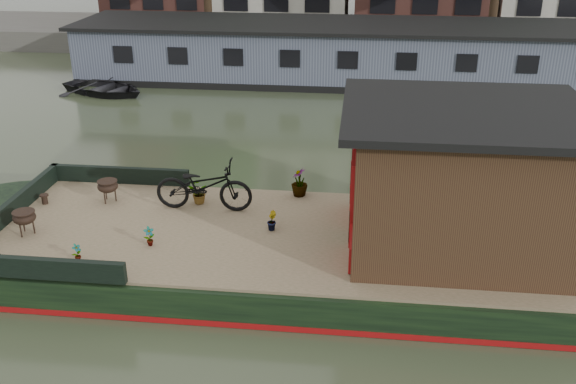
# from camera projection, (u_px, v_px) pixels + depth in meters

# --- Properties ---
(ground) EXTENTS (120.00, 120.00, 0.00)m
(ground) POSITION_uv_depth(u_px,v_px,m) (326.00, 268.00, 11.64)
(ground) COLOR #323D27
(ground) RESTS_ON ground
(houseboat_hull) EXTENTS (14.01, 4.02, 0.60)m
(houseboat_hull) POSITION_uv_depth(u_px,v_px,m) (253.00, 250.00, 11.67)
(houseboat_hull) COLOR black
(houseboat_hull) RESTS_ON ground
(houseboat_deck) EXTENTS (11.80, 3.80, 0.05)m
(houseboat_deck) POSITION_uv_depth(u_px,v_px,m) (327.00, 237.00, 11.39)
(houseboat_deck) COLOR #94795B
(houseboat_deck) RESTS_ON houseboat_hull
(bow_bulwark) EXTENTS (3.00, 4.00, 0.35)m
(bow_bulwark) POSITION_uv_depth(u_px,v_px,m) (53.00, 213.00, 11.84)
(bow_bulwark) COLOR black
(bow_bulwark) RESTS_ON houseboat_deck
(cabin) EXTENTS (4.00, 3.50, 2.42)m
(cabin) POSITION_uv_depth(u_px,v_px,m) (460.00, 178.00, 10.65)
(cabin) COLOR black
(cabin) RESTS_ON houseboat_deck
(bicycle) EXTENTS (1.87, 0.66, 0.98)m
(bicycle) POSITION_uv_depth(u_px,v_px,m) (204.00, 186.00, 12.20)
(bicycle) COLOR black
(bicycle) RESTS_ON houseboat_deck
(potted_plant_a) EXTENTS (0.23, 0.21, 0.35)m
(potted_plant_a) POSITION_uv_depth(u_px,v_px,m) (149.00, 236.00, 10.99)
(potted_plant_a) COLOR #9D442D
(potted_plant_a) RESTS_ON houseboat_deck
(potted_plant_b) EXTENTS (0.20, 0.23, 0.36)m
(potted_plant_b) POSITION_uv_depth(u_px,v_px,m) (272.00, 221.00, 11.54)
(potted_plant_b) COLOR brown
(potted_plant_b) RESTS_ON houseboat_deck
(potted_plant_c) EXTENTS (0.43, 0.38, 0.43)m
(potted_plant_c) POSITION_uv_depth(u_px,v_px,m) (198.00, 193.00, 12.56)
(potted_plant_c) COLOR brown
(potted_plant_c) RESTS_ON houseboat_deck
(potted_plant_d) EXTENTS (0.34, 0.34, 0.59)m
(potted_plant_d) POSITION_uv_depth(u_px,v_px,m) (299.00, 182.00, 12.87)
(potted_plant_d) COLOR #935C28
(potted_plant_d) RESTS_ON houseboat_deck
(potted_plant_e) EXTENTS (0.17, 0.20, 0.32)m
(potted_plant_e) POSITION_uv_depth(u_px,v_px,m) (77.00, 253.00, 10.51)
(potted_plant_e) COLOR #A43F30
(potted_plant_e) RESTS_ON houseboat_deck
(brazier_front) EXTENTS (0.43, 0.43, 0.44)m
(brazier_front) POSITION_uv_depth(u_px,v_px,m) (25.00, 223.00, 11.37)
(brazier_front) COLOR black
(brazier_front) RESTS_ON houseboat_deck
(brazier_rear) EXTENTS (0.53, 0.53, 0.44)m
(brazier_rear) POSITION_uv_depth(u_px,v_px,m) (108.00, 191.00, 12.64)
(brazier_rear) COLOR black
(brazier_rear) RESTS_ON houseboat_deck
(bollard_port) EXTENTS (0.17, 0.17, 0.19)m
(bollard_port) POSITION_uv_depth(u_px,v_px,m) (45.00, 199.00, 12.59)
(bollard_port) COLOR black
(bollard_port) RESTS_ON houseboat_deck
(dinghy) EXTENTS (3.86, 3.36, 0.67)m
(dinghy) POSITION_uv_depth(u_px,v_px,m) (104.00, 84.00, 22.45)
(dinghy) COLOR black
(dinghy) RESTS_ON ground
(far_houseboat) EXTENTS (20.40, 4.40, 2.11)m
(far_houseboat) POSITION_uv_depth(u_px,v_px,m) (349.00, 54.00, 23.96)
(far_houseboat) COLOR slate
(far_houseboat) RESTS_ON ground
(quay) EXTENTS (60.00, 6.00, 0.90)m
(quay) POSITION_uv_depth(u_px,v_px,m) (353.00, 37.00, 30.08)
(quay) COLOR #47443F
(quay) RESTS_ON ground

